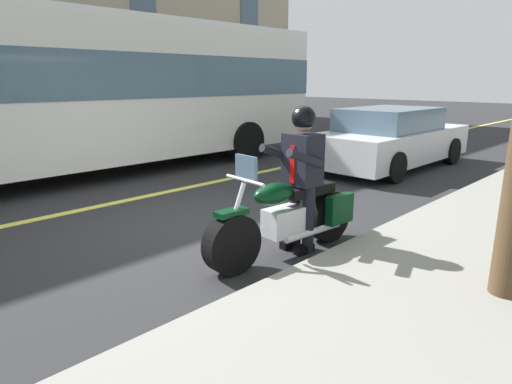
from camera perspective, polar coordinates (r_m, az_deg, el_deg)
name	(u,v)px	position (r m, az deg, el deg)	size (l,w,h in m)	color
ground_plane	(208,225)	(6.31, -6.34, -4.29)	(80.00, 80.00, 0.00)	#28282B
lane_center_stripe	(135,199)	(7.90, -15.55, -0.84)	(60.00, 0.16, 0.01)	#E5DB4C
motorcycle_main	(289,217)	(5.14, 4.36, -3.33)	(2.22, 0.71, 1.26)	black
rider_main	(301,167)	(5.13, 5.97, 3.33)	(0.65, 0.59, 1.74)	black
bus_near	(100,87)	(10.19, -19.73, 12.83)	(11.05, 2.70, 3.30)	white
car_silver	(391,139)	(10.73, 17.27, 6.70)	(4.60, 1.92, 1.40)	silver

